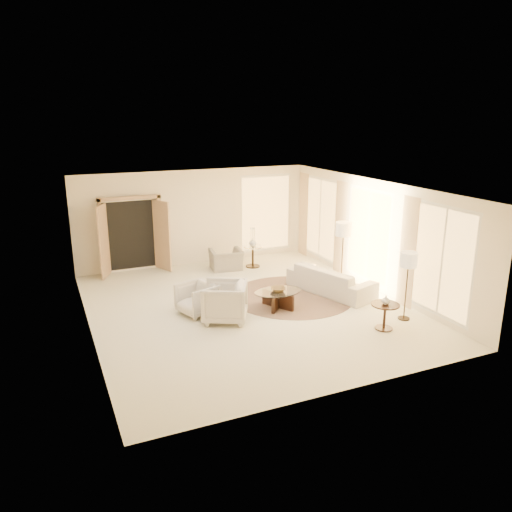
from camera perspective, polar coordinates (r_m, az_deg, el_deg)
name	(u,v)px	position (r m, az deg, el deg)	size (l,w,h in m)	color
room	(247,250)	(11.28, -1.04, 0.72)	(7.04, 8.04, 2.83)	#EFE9CB
windows_right	(370,236)	(13.06, 12.90, 2.21)	(0.10, 6.40, 2.40)	#FFC566
window_back_corner	(266,213)	(15.72, 1.13, 4.92)	(1.70, 0.10, 2.40)	#FFC566
curtains_right	(348,231)	(13.75, 10.51, 2.82)	(0.06, 5.20, 2.60)	#D3B68D
french_doors	(132,236)	(14.43, -13.97, 2.28)	(1.95, 0.66, 2.16)	tan
area_rug	(292,296)	(12.46, 4.12, -4.56)	(3.05, 3.05, 0.01)	#452F25
sofa	(331,280)	(12.71, 8.56, -2.70)	(2.29, 0.90, 0.67)	beige
armchair_left	(197,297)	(11.32, -6.75, -4.71)	(0.76, 0.71, 0.78)	beige
armchair_right	(225,300)	(10.89, -3.61, -5.01)	(0.92, 0.86, 0.95)	beige
accent_chair	(226,256)	(14.42, -3.43, -0.04)	(0.90, 0.59, 0.79)	gray
coffee_table	(278,297)	(11.62, 2.52, -4.73)	(1.24, 1.24, 0.42)	black
end_table	(385,312)	(10.80, 14.51, -6.20)	(0.59, 0.59, 0.56)	black
side_table	(253,254)	(14.66, -0.37, 0.20)	(0.54, 0.54, 0.63)	black
floor_lamp_near	(343,232)	(13.03, 9.97, 2.72)	(0.41, 0.41, 1.68)	black
floor_lamp_far	(409,263)	(11.14, 17.03, -0.74)	(0.37, 0.37, 1.53)	black
bowl	(278,289)	(11.55, 2.53, -3.81)	(0.35, 0.35, 0.09)	brown
end_vase	(386,300)	(10.71, 14.61, -4.88)	(0.18, 0.18, 0.19)	silver
side_vase	(253,242)	(14.56, -0.38, 1.57)	(0.23, 0.23, 0.24)	silver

